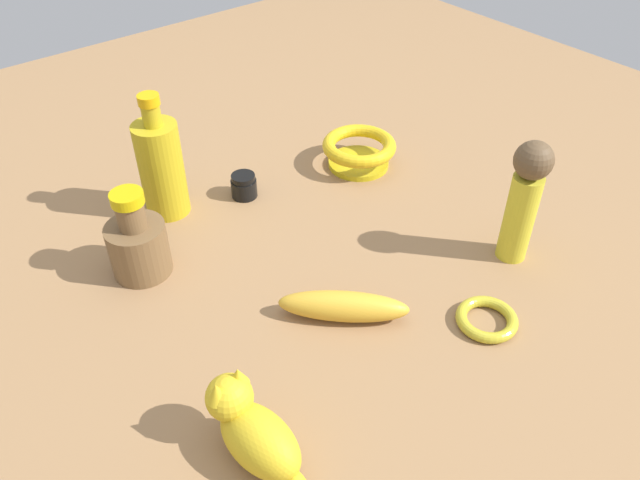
{
  "coord_description": "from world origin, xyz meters",
  "views": [
    {
      "loc": [
        0.54,
        -0.44,
        0.62
      ],
      "look_at": [
        0.0,
        0.0,
        0.04
      ],
      "focal_mm": 35.24,
      "sensor_mm": 36.0,
      "label": 1
    }
  ],
  "objects_px": {
    "bottle_short": "(138,243)",
    "bangle": "(487,319)",
    "cat_figurine": "(252,429)",
    "nail_polish_jar": "(244,186)",
    "bowl": "(359,150)",
    "person_figure_adult": "(524,197)",
    "banana": "(343,306)",
    "bottle_tall": "(161,167)"
  },
  "relations": [
    {
      "from": "bowl",
      "to": "cat_figurine",
      "type": "xyz_separation_m",
      "value": [
        0.36,
        -0.48,
        0.01
      ]
    },
    {
      "from": "bottle_tall",
      "to": "person_figure_adult",
      "type": "xyz_separation_m",
      "value": [
        0.43,
        0.34,
        0.02
      ]
    },
    {
      "from": "bottle_short",
      "to": "person_figure_adult",
      "type": "bearing_deg",
      "value": 54.38
    },
    {
      "from": "nail_polish_jar",
      "to": "bottle_tall",
      "type": "distance_m",
      "value": 0.14
    },
    {
      "from": "bottle_tall",
      "to": "person_figure_adult",
      "type": "bearing_deg",
      "value": 38.89
    },
    {
      "from": "nail_polish_jar",
      "to": "cat_figurine",
      "type": "bearing_deg",
      "value": -32.56
    },
    {
      "from": "banana",
      "to": "person_figure_adult",
      "type": "xyz_separation_m",
      "value": [
        0.06,
        0.28,
        0.09
      ]
    },
    {
      "from": "nail_polish_jar",
      "to": "person_figure_adult",
      "type": "relative_size",
      "value": 0.22
    },
    {
      "from": "bottle_short",
      "to": "cat_figurine",
      "type": "height_order",
      "value": "bottle_short"
    },
    {
      "from": "bowl",
      "to": "bottle_tall",
      "type": "xyz_separation_m",
      "value": [
        -0.1,
        -0.33,
        0.05
      ]
    },
    {
      "from": "nail_polish_jar",
      "to": "bangle",
      "type": "distance_m",
      "value": 0.46
    },
    {
      "from": "nail_polish_jar",
      "to": "bottle_short",
      "type": "height_order",
      "value": "bottle_short"
    },
    {
      "from": "bowl",
      "to": "bottle_tall",
      "type": "distance_m",
      "value": 0.35
    },
    {
      "from": "nail_polish_jar",
      "to": "bottle_short",
      "type": "relative_size",
      "value": 0.32
    },
    {
      "from": "cat_figurine",
      "to": "person_figure_adult",
      "type": "height_order",
      "value": "person_figure_adult"
    },
    {
      "from": "banana",
      "to": "person_figure_adult",
      "type": "distance_m",
      "value": 0.3
    },
    {
      "from": "bowl",
      "to": "cat_figurine",
      "type": "distance_m",
      "value": 0.6
    },
    {
      "from": "bottle_short",
      "to": "bottle_tall",
      "type": "distance_m",
      "value": 0.15
    },
    {
      "from": "bottle_short",
      "to": "bangle",
      "type": "distance_m",
      "value": 0.5
    },
    {
      "from": "banana",
      "to": "person_figure_adult",
      "type": "height_order",
      "value": "person_figure_adult"
    },
    {
      "from": "bowl",
      "to": "bangle",
      "type": "xyz_separation_m",
      "value": [
        0.4,
        -0.13,
        -0.03
      ]
    },
    {
      "from": "cat_figurine",
      "to": "bowl",
      "type": "bearing_deg",
      "value": 127.17
    },
    {
      "from": "banana",
      "to": "bottle_tall",
      "type": "relative_size",
      "value": 0.85
    },
    {
      "from": "bottle_short",
      "to": "bangle",
      "type": "xyz_separation_m",
      "value": [
        0.39,
        0.31,
        -0.04
      ]
    },
    {
      "from": "bangle",
      "to": "banana",
      "type": "bearing_deg",
      "value": -132.41
    },
    {
      "from": "cat_figurine",
      "to": "nail_polish_jar",
      "type": "bearing_deg",
      "value": 147.44
    },
    {
      "from": "bottle_short",
      "to": "nail_polish_jar",
      "type": "bearing_deg",
      "value": 106.03
    },
    {
      "from": "bottle_tall",
      "to": "cat_figurine",
      "type": "bearing_deg",
      "value": -17.5
    },
    {
      "from": "banana",
      "to": "bangle",
      "type": "xyz_separation_m",
      "value": [
        0.13,
        0.14,
        -0.01
      ]
    },
    {
      "from": "nail_polish_jar",
      "to": "bowl",
      "type": "relative_size",
      "value": 0.33
    },
    {
      "from": "nail_polish_jar",
      "to": "banana",
      "type": "bearing_deg",
      "value": -9.88
    },
    {
      "from": "bowl",
      "to": "nail_polish_jar",
      "type": "bearing_deg",
      "value": -103.56
    },
    {
      "from": "nail_polish_jar",
      "to": "person_figure_adult",
      "type": "bearing_deg",
      "value": 30.45
    },
    {
      "from": "bangle",
      "to": "cat_figurine",
      "type": "distance_m",
      "value": 0.35
    },
    {
      "from": "nail_polish_jar",
      "to": "cat_figurine",
      "type": "relative_size",
      "value": 0.3
    },
    {
      "from": "bottle_short",
      "to": "bangle",
      "type": "height_order",
      "value": "bottle_short"
    },
    {
      "from": "nail_polish_jar",
      "to": "bangle",
      "type": "height_order",
      "value": "nail_polish_jar"
    },
    {
      "from": "bottle_short",
      "to": "bowl",
      "type": "height_order",
      "value": "bottle_short"
    },
    {
      "from": "bottle_short",
      "to": "bangle",
      "type": "relative_size",
      "value": 1.66
    },
    {
      "from": "bottle_short",
      "to": "bangle",
      "type": "bearing_deg",
      "value": 38.34
    },
    {
      "from": "bangle",
      "to": "bottle_short",
      "type": "bearing_deg",
      "value": -141.66
    },
    {
      "from": "banana",
      "to": "cat_figurine",
      "type": "bearing_deg",
      "value": 67.95
    }
  ]
}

